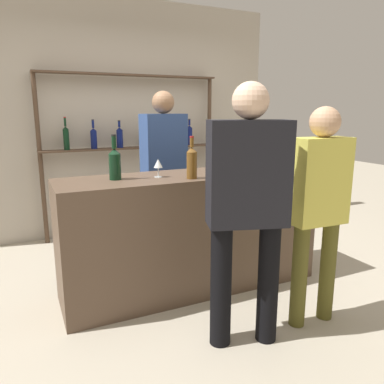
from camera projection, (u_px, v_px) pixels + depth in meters
The scene contains 13 objects.
ground_plane at pixel (192, 286), 3.28m from camera, with size 16.00×16.00×0.00m, color #B2A893.
bar_counter at pixel (192, 232), 3.17m from camera, with size 2.18×0.59×0.99m, color brown.
back_wall at pixel (127, 119), 4.66m from camera, with size 3.78×0.12×2.80m, color #B2A899.
back_shelf at pixel (133, 131), 4.53m from camera, with size 2.17×0.18×1.92m.
counter_bottle_0 at pixel (192, 162), 2.85m from camera, with size 0.08×0.08×0.32m.
counter_bottle_1 at pixel (257, 155), 3.16m from camera, with size 0.08×0.08×0.36m.
counter_bottle_2 at pixel (222, 155), 3.15m from camera, with size 0.09×0.09×0.37m.
counter_bottle_3 at pixel (115, 163), 2.81m from camera, with size 0.09×0.09×0.34m.
counter_bottle_4 at pixel (263, 153), 3.38m from camera, with size 0.09×0.09×0.35m.
wine_glass at pixel (158, 164), 2.91m from camera, with size 0.07×0.07×0.14m.
customer_center at pixel (247, 200), 2.30m from camera, with size 0.53×0.36×1.67m.
customer_right at pixel (319, 200), 2.55m from camera, with size 0.40×0.20×1.54m.
server_behind_counter at pixel (164, 162), 3.81m from camera, with size 0.48×0.26×1.70m.
Camera 1 is at (-1.29, -2.74, 1.51)m, focal length 35.00 mm.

